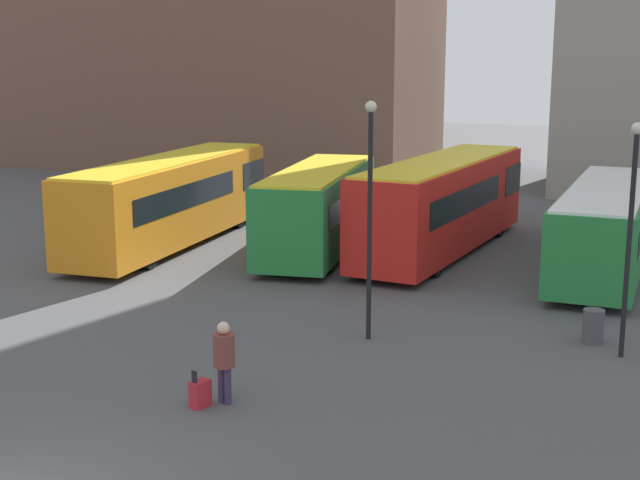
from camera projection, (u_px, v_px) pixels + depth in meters
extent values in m
cube|color=orange|center=(171.00, 199.00, 32.89)|extent=(3.17, 12.20, 2.89)
cube|color=black|center=(226.00, 173.00, 37.42)|extent=(2.67, 2.35, 1.10)
cube|color=black|center=(157.00, 194.00, 31.80)|extent=(2.96, 7.86, 0.87)
cube|color=yellow|center=(170.00, 159.00, 32.58)|extent=(2.96, 11.95, 0.08)
cylinder|color=black|center=(215.00, 215.00, 36.62)|extent=(2.46, 1.04, 0.90)
cylinder|color=black|center=(120.00, 253.00, 29.66)|extent=(2.46, 1.04, 0.90)
cube|color=#237A38|center=(318.00, 208.00, 31.63)|extent=(3.78, 9.50, 2.68)
cube|color=black|center=(340.00, 184.00, 35.18)|extent=(2.71, 2.05, 1.02)
cube|color=black|center=(313.00, 203.00, 30.77)|extent=(3.32, 6.21, 0.80)
cube|color=yellow|center=(318.00, 170.00, 31.35)|extent=(3.56, 9.29, 0.08)
cylinder|color=black|center=(335.00, 225.00, 34.60)|extent=(2.45, 1.25, 0.91)
cylinder|color=black|center=(298.00, 257.00, 29.13)|extent=(2.45, 1.25, 0.91)
cube|color=red|center=(442.00, 204.00, 31.62)|extent=(3.67, 11.61, 3.00)
cube|color=black|center=(482.00, 177.00, 35.61)|extent=(2.76, 2.35, 1.14)
cube|color=black|center=(432.00, 197.00, 30.65)|extent=(3.28, 7.53, 0.90)
cube|color=yellow|center=(443.00, 161.00, 31.30)|extent=(3.45, 11.37, 0.08)
cylinder|color=black|center=(472.00, 223.00, 34.97)|extent=(2.49, 1.15, 0.91)
cylinder|color=black|center=(404.00, 259.00, 28.81)|extent=(2.49, 1.15, 0.91)
cube|color=#237A38|center=(606.00, 226.00, 28.96)|extent=(2.69, 10.99, 2.44)
cube|color=black|center=(618.00, 197.00, 32.94)|extent=(2.54, 2.06, 0.93)
cube|color=black|center=(603.00, 222.00, 28.00)|extent=(2.64, 7.05, 0.73)
cube|color=white|center=(608.00, 188.00, 28.70)|extent=(2.49, 10.76, 0.08)
cylinder|color=black|center=(613.00, 237.00, 32.23)|extent=(2.38, 1.01, 0.96)
cylinder|color=black|center=(593.00, 280.00, 26.10)|extent=(2.38, 1.01, 0.96)
cylinder|color=#382D4C|center=(222.00, 384.00, 18.16)|extent=(0.19, 0.19, 0.79)
cylinder|color=#382D4C|center=(228.00, 386.00, 18.05)|extent=(0.19, 0.19, 0.79)
cylinder|color=brown|center=(224.00, 350.00, 17.95)|extent=(0.56, 0.56, 0.68)
sphere|color=beige|center=(223.00, 328.00, 17.86)|extent=(0.26, 0.26, 0.26)
cube|color=#B7232D|center=(200.00, 394.00, 17.94)|extent=(0.37, 0.47, 0.55)
cube|color=black|center=(194.00, 377.00, 17.75)|extent=(0.14, 0.07, 0.25)
cylinder|color=black|center=(629.00, 247.00, 20.41)|extent=(0.12, 0.12, 5.27)
sphere|color=beige|center=(637.00, 129.00, 19.85)|extent=(0.28, 0.28, 0.28)
cylinder|color=black|center=(370.00, 228.00, 21.69)|extent=(0.12, 0.12, 5.67)
sphere|color=beige|center=(371.00, 107.00, 21.08)|extent=(0.28, 0.28, 0.28)
cylinder|color=#47474C|center=(593.00, 326.00, 21.86)|extent=(0.52, 0.52, 0.85)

